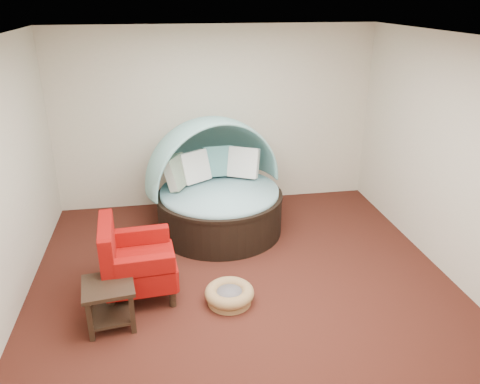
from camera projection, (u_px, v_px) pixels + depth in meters
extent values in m
plane|color=#411B12|center=(243.00, 283.00, 5.60)|extent=(5.00, 5.00, 0.00)
plane|color=beige|center=(216.00, 118.00, 7.32)|extent=(5.00, 0.00, 5.00)
plane|color=beige|center=(318.00, 321.00, 2.78)|extent=(5.00, 0.00, 5.00)
plane|color=beige|center=(455.00, 161.00, 5.44)|extent=(0.00, 5.00, 5.00)
plane|color=white|center=(244.00, 38.00, 4.50)|extent=(5.00, 5.00, 0.00)
cylinder|color=black|center=(220.00, 214.00, 6.75)|extent=(2.22, 2.22, 0.54)
cylinder|color=black|center=(220.00, 195.00, 6.63)|extent=(2.25, 2.25, 0.05)
cylinder|color=#9DD4DE|center=(220.00, 193.00, 6.62)|extent=(2.10, 2.10, 0.12)
cube|color=#3B6748|center=(177.00, 172.00, 6.54)|extent=(0.44, 0.52, 0.47)
cube|color=white|center=(194.00, 167.00, 6.74)|extent=(0.52, 0.46, 0.47)
cube|color=#5B9E9F|center=(218.00, 161.00, 6.97)|extent=(0.46, 0.28, 0.47)
cube|color=white|center=(243.00, 162.00, 6.92)|extent=(0.52, 0.43, 0.47)
cylinder|color=#987345|center=(229.00, 300.00, 5.25)|extent=(0.64, 0.64, 0.06)
torus|color=#987345|center=(229.00, 293.00, 5.21)|extent=(0.72, 0.72, 0.14)
cylinder|color=slate|center=(229.00, 294.00, 5.22)|extent=(0.43, 0.43, 0.08)
cylinder|color=black|center=(113.00, 307.00, 5.02)|extent=(0.08, 0.08, 0.19)
cylinder|color=black|center=(113.00, 275.00, 5.59)|extent=(0.08, 0.08, 0.19)
cylinder|color=black|center=(173.00, 298.00, 5.16)|extent=(0.08, 0.08, 0.19)
cylinder|color=black|center=(167.00, 268.00, 5.73)|extent=(0.08, 0.08, 0.19)
cube|color=maroon|center=(140.00, 269.00, 5.28)|extent=(0.86, 0.86, 0.28)
cube|color=maroon|center=(107.00, 243.00, 5.07)|extent=(0.20, 0.81, 0.47)
cube|color=maroon|center=(145.00, 266.00, 4.90)|extent=(0.65, 0.17, 0.19)
cube|color=maroon|center=(142.00, 236.00, 5.51)|extent=(0.65, 0.17, 0.19)
cube|color=black|center=(108.00, 286.00, 4.73)|extent=(0.57, 0.57, 0.04)
cube|color=black|center=(111.00, 314.00, 4.87)|extent=(0.50, 0.50, 0.03)
cube|color=black|center=(90.00, 322.00, 4.59)|extent=(0.06, 0.06, 0.45)
cube|color=black|center=(90.00, 298.00, 4.95)|extent=(0.06, 0.06, 0.45)
cube|color=black|center=(132.00, 314.00, 4.70)|extent=(0.06, 0.06, 0.45)
cube|color=black|center=(129.00, 291.00, 5.06)|extent=(0.06, 0.06, 0.45)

